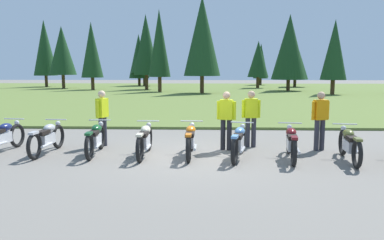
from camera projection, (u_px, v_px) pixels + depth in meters
name	position (u px, v px, depth m)	size (l,w,h in m)	color
ground_plane	(191.00, 157.00, 9.93)	(140.00, 140.00, 0.00)	slate
grass_moorland	(202.00, 93.00, 36.17)	(80.00, 44.00, 0.10)	#5B7033
forest_treeline	(190.00, 50.00, 40.11)	(43.21, 26.60, 8.78)	#47331E
motorcycle_navy	(2.00, 137.00, 10.43)	(0.62, 2.10, 0.88)	black
motorcycle_silver	(47.00, 138.00, 10.27)	(0.62, 2.10, 0.88)	black
motorcycle_british_green	(96.00, 138.00, 10.18)	(0.62, 2.10, 0.88)	black
motorcycle_cream	(145.00, 140.00, 9.99)	(0.62, 2.10, 0.88)	black
motorcycle_orange	(190.00, 140.00, 9.97)	(0.62, 2.10, 0.88)	black
motorcycle_sky_blue	(239.00, 142.00, 9.73)	(0.72, 2.07, 0.88)	black
motorcycle_maroon	(291.00, 143.00, 9.59)	(0.62, 2.09, 0.88)	black
motorcycle_olive	(350.00, 144.00, 9.40)	(0.62, 2.10, 0.88)	black
rider_checking_bike	(320.00, 117.00, 10.61)	(0.53, 0.32, 1.67)	#2D2D38
rider_in_hivis_vest	(251.00, 115.00, 11.05)	(0.55, 0.24, 1.67)	#2D2D38
rider_with_back_turned	(226.00, 117.00, 10.65)	(0.54, 0.29, 1.67)	black
rider_near_row_end	(102.00, 115.00, 11.17)	(0.32, 0.53, 1.67)	#2D2D38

